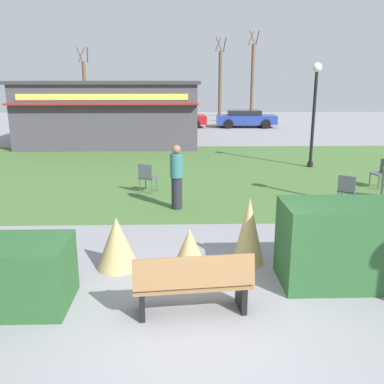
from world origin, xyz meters
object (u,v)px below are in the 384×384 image
(lamppost_far, at_px, (315,102))
(parked_car_east_slot, at_px, (246,118))
(person_strolling, at_px, (177,177))
(cafe_chair_east, at_px, (147,176))
(food_kiosk, at_px, (112,113))
(parked_car_center_slot, at_px, (176,118))
(tree_center_bg, at_px, (252,80))
(park_bench, at_px, (193,284))
(cafe_chair_west, at_px, (382,171))
(tree_right_bg, at_px, (220,84))
(parked_car_west_slot, at_px, (106,118))
(tree_left_bg, at_px, (85,90))
(cafe_chair_north, at_px, (347,189))

(lamppost_far, height_order, parked_car_east_slot, lamppost_far)
(person_strolling, bearing_deg, cafe_chair_east, -87.45)
(food_kiosk, distance_m, parked_car_center_slot, 8.68)
(parked_car_center_slot, relative_size, tree_center_bg, 0.59)
(park_bench, relative_size, parked_car_east_slot, 0.41)
(food_kiosk, height_order, cafe_chair_west, food_kiosk)
(person_strolling, bearing_deg, park_bench, 66.64)
(tree_right_bg, distance_m, tree_center_bg, 3.69)
(parked_car_center_slot, relative_size, tree_right_bg, 0.65)
(parked_car_west_slot, height_order, tree_left_bg, tree_left_bg)
(parked_car_east_slot, bearing_deg, parked_car_west_slot, -179.99)
(cafe_chair_north, bearing_deg, parked_car_center_slot, 103.36)
(cafe_chair_north, xyz_separation_m, tree_center_bg, (1.84, 26.77, 2.73))
(cafe_chair_east, xyz_separation_m, parked_car_west_slot, (-4.26, 18.10, 0.12))
(parked_car_center_slot, distance_m, tree_left_bg, 8.23)
(tree_center_bg, bearing_deg, tree_right_bg, -143.87)
(cafe_chair_west, bearing_deg, parked_car_center_slot, 110.59)
(lamppost_far, distance_m, tree_right_bg, 19.24)
(tree_right_bg, bearing_deg, tree_left_bg, -174.46)
(park_bench, distance_m, parked_car_east_slot, 25.37)
(food_kiosk, bearing_deg, cafe_chair_west, -44.41)
(tree_left_bg, bearing_deg, cafe_chair_west, -57.38)
(cafe_chair_east, bearing_deg, park_bench, -80.35)
(park_bench, relative_size, tree_left_bg, 0.31)
(parked_car_center_slot, bearing_deg, tree_left_bg, 151.96)
(parked_car_west_slot, xyz_separation_m, parked_car_east_slot, (9.94, 0.00, 0.00))
(person_strolling, relative_size, parked_car_center_slot, 0.39)
(cafe_chair_north, relative_size, parked_car_west_slot, 0.21)
(cafe_chair_north, height_order, parked_car_west_slot, parked_car_west_slot)
(parked_car_center_slot, bearing_deg, cafe_chair_north, -76.64)
(cafe_chair_north, bearing_deg, parked_car_west_slot, 115.96)
(food_kiosk, relative_size, tree_right_bg, 1.38)
(park_bench, distance_m, cafe_chair_north, 6.67)
(food_kiosk, distance_m, parked_car_east_slot, 11.52)
(food_kiosk, relative_size, tree_left_bg, 1.59)
(cafe_chair_east, bearing_deg, tree_center_bg, 73.94)
(cafe_chair_east, relative_size, cafe_chair_north, 1.00)
(parked_car_west_slot, xyz_separation_m, tree_right_bg, (8.51, 4.80, 2.27))
(cafe_chair_west, distance_m, tree_center_bg, 24.78)
(cafe_chair_north, relative_size, tree_right_bg, 0.14)
(cafe_chair_west, bearing_deg, tree_right_bg, 97.77)
(cafe_chair_north, bearing_deg, tree_right_bg, 92.62)
(food_kiosk, relative_size, parked_car_center_slot, 2.11)
(park_bench, relative_size, tree_center_bg, 0.24)
(lamppost_far, xyz_separation_m, food_kiosk, (-8.62, 6.35, -0.85))
(park_bench, distance_m, lamppost_far, 11.86)
(food_kiosk, xyz_separation_m, cafe_chair_west, (9.87, -9.67, -1.10))
(person_strolling, xyz_separation_m, tree_right_bg, (3.35, 24.54, 2.06))
(tree_left_bg, height_order, tree_center_bg, tree_center_bg)
(parked_car_center_slot, height_order, tree_center_bg, tree_center_bg)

